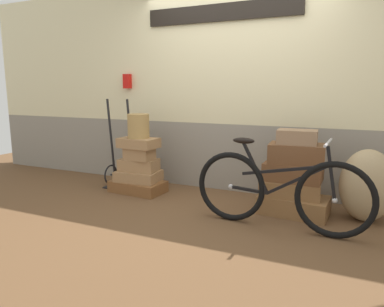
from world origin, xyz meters
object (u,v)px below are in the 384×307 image
Objects in this scene: burlap_sack at (367,186)px; suitcase_7 at (293,172)px; suitcase_2 at (139,165)px; suitcase_4 at (139,143)px; suitcase_0 at (138,186)px; suitcase_5 at (293,205)px; suitcase_8 at (296,153)px; suitcase_6 at (290,188)px; suitcase_9 at (297,137)px; luggage_trolley at (121,166)px; bicycle at (279,191)px; suitcase_3 at (139,154)px; wicker_basket at (138,126)px; suitcase_1 at (139,176)px.

suitcase_7 is at bearing -175.13° from burlap_sack.
suitcase_2 is 0.99× the size of suitcase_4.
suitcase_0 is 1.42× the size of suitcase_2.
suitcase_8 is at bearing 99.15° from suitcase_5.
suitcase_6 is 0.56m from suitcase_9.
luggage_trolley reaches higher than bicycle.
suitcase_2 is at bearing -178.83° from burlap_sack.
suitcase_2 is 0.39m from luggage_trolley.
suitcase_6 is 1.54× the size of suitcase_9.
suitcase_9 is at bearing 4.34° from suitcase_4.
suitcase_3 is 1.17× the size of wicker_basket.
burlap_sack is (2.69, 0.07, 0.16)m from suitcase_1.
suitcase_4 is (0.02, 0.01, 0.58)m from suitcase_0.
suitcase_5 is 0.75m from burlap_sack.
burlap_sack is (2.67, 0.08, -0.28)m from suitcase_4.
luggage_trolley is at bearing 158.78° from suitcase_2.
suitcase_3 is at bearing -34.08° from suitcase_1.
suitcase_3 reaches higher than suitcase_2.
suitcase_3 is at bearing 177.40° from suitcase_9.
suitcase_1 is at bearing -164.86° from wicker_basket.
suitcase_5 is 0.74m from suitcase_9.
suitcase_4 is at bearing 174.91° from suitcase_6.
suitcase_7 is at bearing 135.80° from suitcase_5.
suitcase_2 is 0.65× the size of burlap_sack.
suitcase_7 is at bearing -152.74° from suitcase_8.
suitcase_4 is 0.79× the size of suitcase_6.
suitcase_8 is at bearing 0.46° from wicker_basket.
suitcase_3 is at bearing 175.26° from suitcase_6.
wicker_basket is at bearing -179.08° from suitcase_7.
suitcase_2 is (0.00, 0.01, 0.14)m from suitcase_1.
wicker_basket is 0.18× the size of bicycle.
suitcase_9 reaches higher than burlap_sack.
suitcase_0 is at bearing -178.10° from burlap_sack.
suitcase_2 is 1.99m from bicycle.
suitcase_7 is (0.02, 0.03, 0.18)m from suitcase_6.
suitcase_4 is 2.68m from burlap_sack.
burlap_sack is (2.67, 0.06, -0.49)m from wicker_basket.
suitcase_8 is 0.77× the size of burlap_sack.
suitcase_6 is 2.31m from luggage_trolley.
suitcase_8 reaches higher than suitcase_3.
suitcase_8 is 2.38m from luggage_trolley.
burlap_sack is at bearing 4.48° from suitcase_3.
suitcase_1 is at bearing -178.95° from suitcase_7.
suitcase_0 is 2.00m from bicycle.
suitcase_5 is 2.12m from wicker_basket.
suitcase_8 reaches higher than suitcase_2.
bicycle is at bearing -19.98° from suitcase_2.
luggage_trolley reaches higher than suitcase_6.
suitcase_2 is 1.97m from suitcase_7.
suitcase_3 is at bearing -178.35° from suitcase_7.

